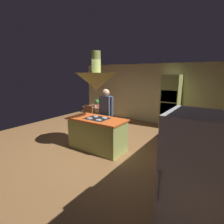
{
  "coord_description": "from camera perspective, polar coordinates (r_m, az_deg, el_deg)",
  "views": [
    {
      "loc": [
        3.01,
        -3.97,
        2.15
      ],
      "look_at": [
        0.1,
        0.4,
        1.0
      ],
      "focal_mm": 28.49,
      "sensor_mm": 36.0,
      "label": 1
    }
  ],
  "objects": [
    {
      "name": "ground",
      "position": [
        5.43,
        -3.28,
        -11.01
      ],
      "size": [
        8.16,
        8.16,
        0.0
      ],
      "primitive_type": "plane",
      "color": "olive"
    },
    {
      "name": "cup_on_table",
      "position": [
        7.42,
        -5.3,
        1.87
      ],
      "size": [
        0.07,
        0.07,
        0.09
      ],
      "primitive_type": "cylinder",
      "color": "white",
      "rests_on": "dining_table"
    },
    {
      "name": "range_hood",
      "position": [
        4.83,
        -5.02,
        10.13
      ],
      "size": [
        1.1,
        1.1,
        1.0
      ],
      "color": "#8C934C"
    },
    {
      "name": "dining_table",
      "position": [
        7.67,
        -4.99,
        1.0
      ],
      "size": [
        0.96,
        0.8,
        0.76
      ],
      "color": "brown",
      "rests_on": "ground"
    },
    {
      "name": "person_at_island",
      "position": [
        5.59,
        -1.92,
        0.1
      ],
      "size": [
        0.53,
        0.22,
        1.68
      ],
      "color": "tan",
      "rests_on": "ground"
    },
    {
      "name": "canister_flour",
      "position": [
        4.09,
        30.01,
        -5.33
      ],
      "size": [
        0.12,
        0.12,
        0.22
      ],
      "primitive_type": "cylinder",
      "color": "silver",
      "rests_on": "counter_run_right"
    },
    {
      "name": "canister_tea",
      "position": [
        4.44,
        30.34,
        -4.21
      ],
      "size": [
        0.11,
        0.11,
        0.2
      ],
      "primitive_type": "cylinder",
      "color": "#E0B78C",
      "rests_on": "counter_run_right"
    },
    {
      "name": "pendant_light_over_table",
      "position": [
        7.53,
        -5.17,
        10.12
      ],
      "size": [
        0.32,
        0.32,
        0.82
      ],
      "color": "beige"
    },
    {
      "name": "canister_sugar",
      "position": [
        4.28,
        30.14,
        -5.11
      ],
      "size": [
        0.14,
        0.14,
        0.15
      ],
      "primitive_type": "cylinder",
      "color": "#E0B78C",
      "rests_on": "counter_run_right"
    },
    {
      "name": "chair_by_back_wall",
      "position": [
        8.19,
        -2.26,
        0.76
      ],
      "size": [
        0.4,
        0.4,
        0.87
      ],
      "rotation": [
        0.0,
        0.0,
        3.14
      ],
      "color": "brown",
      "rests_on": "ground"
    },
    {
      "name": "wall_back",
      "position": [
        8.05,
        11.57,
        5.88
      ],
      "size": [
        6.8,
        0.1,
        2.55
      ],
      "primitive_type": "cube",
      "color": "beige",
      "rests_on": "ground"
    },
    {
      "name": "microwave_on_counter",
      "position": [
        5.45,
        31.12,
        -1.06
      ],
      "size": [
        0.46,
        0.36,
        0.28
      ],
      "primitive_type": "cube",
      "color": "#232326",
      "rests_on": "counter_run_right"
    },
    {
      "name": "chair_facing_island",
      "position": [
        7.24,
        -8.03,
        -0.9
      ],
      "size": [
        0.4,
        0.4,
        0.87
      ],
      "color": "brown",
      "rests_on": "ground"
    },
    {
      "name": "potted_plant_on_table",
      "position": [
        7.59,
        -4.87,
        3.06
      ],
      "size": [
        0.2,
        0.2,
        0.3
      ],
      "color": "#99382D",
      "rests_on": "dining_table"
    },
    {
      "name": "oven_tower",
      "position": [
        7.35,
        18.24,
        3.14
      ],
      "size": [
        0.66,
        0.62,
        2.1
      ],
      "color": "#8C934C",
      "rests_on": "ground"
    },
    {
      "name": "refrigerator",
      "position": [
        2.44,
        25.17,
        -20.65
      ],
      "size": [
        0.72,
        0.74,
        1.73
      ],
      "color": "silver",
      "rests_on": "ground"
    },
    {
      "name": "kitchen_island",
      "position": [
        5.11,
        -4.7,
        -6.98
      ],
      "size": [
        1.64,
        0.81,
        0.93
      ],
      "color": "#8C934C",
      "rests_on": "ground"
    },
    {
      "name": "counter_run_right",
      "position": [
        4.87,
        29.88,
        -9.6
      ],
      "size": [
        0.73,
        2.59,
        0.91
      ],
      "color": "#8C934C",
      "rests_on": "ground"
    }
  ]
}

